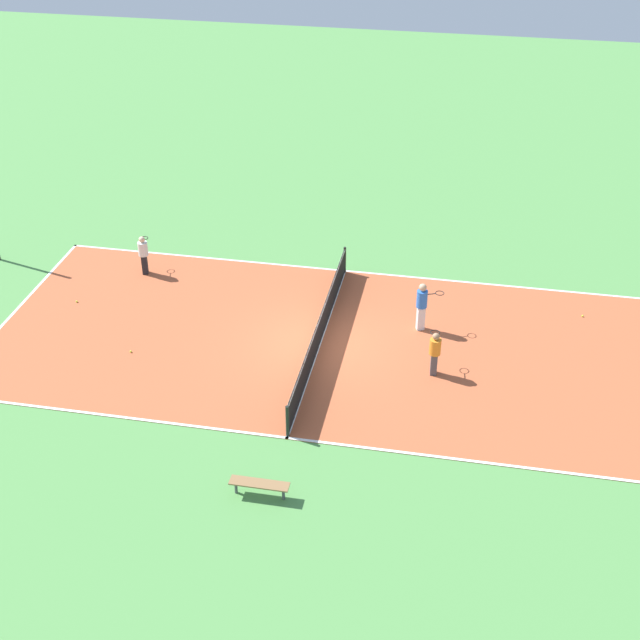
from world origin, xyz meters
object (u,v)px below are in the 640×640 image
player_far_white (143,253)px  tennis_ball_far_baseline (583,316)px  bench (259,485)px  player_near_blue (422,303)px  tennis_ball_right_alley (77,301)px  tennis_net (320,329)px  player_center_orange (435,351)px  tennis_ball_midcourt (131,351)px

player_far_white → tennis_ball_far_baseline: (-0.08, -15.86, -0.82)m
bench → player_near_blue: 9.44m
bench → tennis_ball_right_alley: (8.23, 8.75, -0.33)m
tennis_net → bench: 7.35m
tennis_ball_far_baseline → tennis_ball_right_alley: size_ratio=1.00×
tennis_net → bench: bearing=178.6°
bench → player_center_orange: player_center_orange is taller
tennis_ball_right_alley → player_near_blue: bearing=-87.3°
tennis_ball_far_baseline → tennis_ball_right_alley: 17.67m
tennis_ball_far_baseline → tennis_ball_midcourt: 15.33m
tennis_ball_midcourt → player_far_white: bearing=15.1°
tennis_net → player_center_orange: 3.95m
bench → player_near_blue: (8.80, -3.35, 0.64)m
tennis_ball_far_baseline → tennis_ball_right_alley: (-2.40, 17.51, 0.00)m
player_far_white → tennis_ball_right_alley: bearing=131.8°
tennis_ball_right_alley → player_far_white: bearing=-33.6°
tennis_net → tennis_ball_right_alley: size_ratio=143.89×
tennis_ball_right_alley → tennis_ball_far_baseline: bearing=-82.2°
tennis_net → tennis_ball_far_baseline: (3.28, -8.58, -0.49)m
tennis_net → tennis_ball_midcourt: bearing=106.3°
bench → player_near_blue: player_near_blue is taller
tennis_net → tennis_ball_right_alley: (0.88, 8.93, -0.49)m
bench → player_near_blue: bearing=-110.8°
player_near_blue → tennis_ball_far_baseline: size_ratio=25.63×
bench → player_far_white: bearing=-56.5°
bench → player_center_orange: bearing=-122.2°
player_far_white → player_center_orange: size_ratio=1.01×
tennis_net → player_near_blue: 3.51m
tennis_ball_midcourt → tennis_ball_right_alley: bearing=49.2°
tennis_ball_right_alley → tennis_ball_midcourt: size_ratio=1.00×
player_near_blue → player_center_orange: 2.57m
player_center_orange → bench: bearing=141.9°
player_near_blue → tennis_ball_far_baseline: (1.83, -5.42, -0.97)m
player_center_orange → tennis_ball_right_alley: (1.91, 12.73, -0.81)m
tennis_net → player_near_blue: (1.46, -3.16, 0.48)m
player_center_orange → tennis_ball_midcourt: player_center_orange is taller
tennis_ball_midcourt → player_near_blue: bearing=-70.7°
tennis_ball_midcourt → player_center_orange: bearing=-85.9°
player_far_white → tennis_ball_far_baseline: size_ratio=22.26×
player_near_blue → tennis_ball_right_alley: bearing=160.5°
tennis_net → tennis_ball_midcourt: size_ratio=143.89×
player_near_blue → tennis_ball_midcourt: player_near_blue is taller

